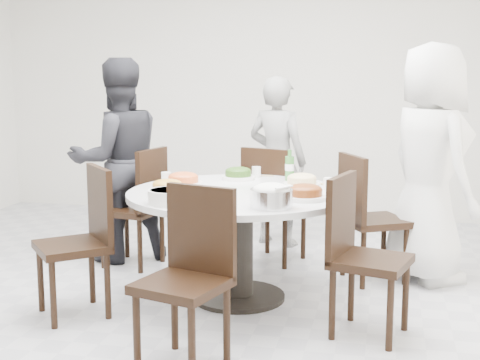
% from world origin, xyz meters
% --- Properties ---
extents(floor, '(6.00, 6.00, 0.01)m').
position_xyz_m(floor, '(0.00, 0.00, 0.00)').
color(floor, '#BABABF').
rests_on(floor, ground).
extents(wall_back, '(6.00, 0.01, 2.80)m').
position_xyz_m(wall_back, '(0.00, 3.00, 1.40)').
color(wall_back, silver).
rests_on(wall_back, ground).
extents(dining_table, '(1.50, 1.50, 0.75)m').
position_xyz_m(dining_table, '(0.28, 0.27, 0.38)').
color(dining_table, silver).
rests_on(dining_table, floor).
extents(chair_ne, '(0.57, 0.57, 0.95)m').
position_xyz_m(chair_ne, '(1.17, 0.89, 0.47)').
color(chair_ne, black).
rests_on(chair_ne, floor).
extents(chair_n, '(0.53, 0.53, 0.95)m').
position_xyz_m(chair_n, '(0.37, 1.24, 0.47)').
color(chair_n, black).
rests_on(chair_n, floor).
extents(chair_nw, '(0.49, 0.49, 0.95)m').
position_xyz_m(chair_nw, '(-0.73, 0.87, 0.47)').
color(chair_nw, black).
rests_on(chair_nw, floor).
extents(chair_sw, '(0.59, 0.59, 0.95)m').
position_xyz_m(chair_sw, '(-0.68, -0.26, 0.47)').
color(chair_sw, black).
rests_on(chair_sw, floor).
extents(chair_s, '(0.52, 0.52, 0.95)m').
position_xyz_m(chair_s, '(0.23, -0.84, 0.47)').
color(chair_s, black).
rests_on(chair_s, floor).
extents(chair_se, '(0.52, 0.52, 0.95)m').
position_xyz_m(chair_se, '(1.18, -0.18, 0.47)').
color(chair_se, black).
rests_on(chair_se, floor).
extents(diner_right, '(0.92, 1.02, 1.76)m').
position_xyz_m(diner_right, '(1.55, 1.00, 0.88)').
color(diner_right, silver).
rests_on(diner_right, floor).
extents(diner_middle, '(0.63, 0.51, 1.51)m').
position_xyz_m(diner_middle, '(0.29, 1.78, 0.75)').
color(diner_middle, black).
rests_on(diner_middle, floor).
extents(diner_left, '(1.02, 0.99, 1.65)m').
position_xyz_m(diner_left, '(-0.89, 1.01, 0.83)').
color(diner_left, black).
rests_on(diner_left, floor).
extents(dish_greens, '(0.25, 0.25, 0.06)m').
position_xyz_m(dish_greens, '(0.17, 0.76, 0.78)').
color(dish_greens, white).
rests_on(dish_greens, dining_table).
extents(dish_pale, '(0.26, 0.26, 0.07)m').
position_xyz_m(dish_pale, '(0.67, 0.55, 0.79)').
color(dish_pale, white).
rests_on(dish_pale, dining_table).
extents(dish_orange, '(0.27, 0.27, 0.07)m').
position_xyz_m(dish_orange, '(-0.15, 0.42, 0.79)').
color(dish_orange, white).
rests_on(dish_orange, dining_table).
extents(dish_redbrown, '(0.29, 0.29, 0.07)m').
position_xyz_m(dish_redbrown, '(0.75, 0.10, 0.79)').
color(dish_redbrown, white).
rests_on(dish_redbrown, dining_table).
extents(dish_tofu, '(0.25, 0.25, 0.07)m').
position_xyz_m(dish_tofu, '(-0.17, 0.11, 0.78)').
color(dish_tofu, white).
rests_on(dish_tofu, dining_table).
extents(rice_bowl, '(0.26, 0.26, 0.11)m').
position_xyz_m(rice_bowl, '(0.58, -0.20, 0.80)').
color(rice_bowl, silver).
rests_on(rice_bowl, dining_table).
extents(soup_bowl, '(0.28, 0.28, 0.09)m').
position_xyz_m(soup_bowl, '(-0.04, -0.21, 0.79)').
color(soup_bowl, white).
rests_on(soup_bowl, dining_table).
extents(beverage_bottle, '(0.07, 0.07, 0.23)m').
position_xyz_m(beverage_bottle, '(0.55, 0.79, 0.86)').
color(beverage_bottle, '#34772F').
rests_on(beverage_bottle, dining_table).
extents(tea_cups, '(0.07, 0.07, 0.08)m').
position_xyz_m(tea_cups, '(0.27, 0.86, 0.79)').
color(tea_cups, white).
rests_on(tea_cups, dining_table).
extents(chopsticks, '(0.24, 0.04, 0.01)m').
position_xyz_m(chopsticks, '(0.26, 0.93, 0.76)').
color(chopsticks, tan).
rests_on(chopsticks, dining_table).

